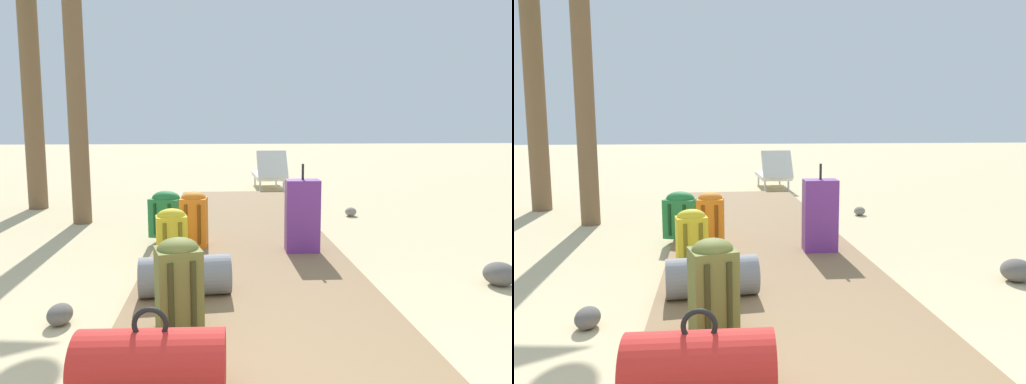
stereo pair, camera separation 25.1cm
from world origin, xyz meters
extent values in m
plane|color=#CCB789|center=(0.00, 3.07, 0.00)|extent=(60.00, 60.00, 0.00)
cube|color=olive|center=(0.00, 3.84, 0.04)|extent=(1.87, 7.67, 0.08)
cylinder|color=slate|center=(-0.52, 2.16, 0.23)|extent=(0.68, 0.35, 0.29)
torus|color=black|center=(-0.52, 2.16, 0.40)|extent=(0.17, 0.04, 0.16)
cube|color=#237538|center=(-0.86, 4.07, 0.30)|extent=(0.39, 0.33, 0.43)
ellipsoid|color=#237538|center=(-0.86, 4.07, 0.51)|extent=(0.38, 0.31, 0.17)
cylinder|color=#113A1C|center=(-0.97, 3.98, 0.30)|extent=(0.04, 0.04, 0.34)
cylinder|color=#113A1C|center=(-0.81, 3.93, 0.30)|extent=(0.04, 0.04, 0.34)
cube|color=gold|center=(-0.70, 3.01, 0.30)|extent=(0.30, 0.24, 0.43)
ellipsoid|color=gold|center=(-0.70, 3.01, 0.51)|extent=(0.29, 0.22, 0.14)
cylinder|color=#6D5E11|center=(-0.75, 2.90, 0.30)|extent=(0.04, 0.04, 0.35)
cylinder|color=#6D5E11|center=(-0.61, 2.92, 0.30)|extent=(0.04, 0.04, 0.35)
cube|color=#6B2D84|center=(0.55, 3.32, 0.44)|extent=(0.34, 0.24, 0.71)
cylinder|color=black|center=(0.55, 3.32, 0.87)|extent=(0.02, 0.02, 0.16)
cylinder|color=red|center=(-0.58, 0.80, 0.25)|extent=(0.68, 0.36, 0.33)
torus|color=black|center=(-0.58, 0.80, 0.44)|extent=(0.16, 0.03, 0.16)
cube|color=olive|center=(-0.51, 1.54, 0.34)|extent=(0.31, 0.30, 0.51)
ellipsoid|color=olive|center=(-0.51, 1.54, 0.59)|extent=(0.30, 0.28, 0.13)
cylinder|color=#333516|center=(-0.55, 1.41, 0.34)|extent=(0.04, 0.04, 0.41)
cylinder|color=#333516|center=(-0.42, 1.44, 0.34)|extent=(0.04, 0.04, 0.41)
cube|color=orange|center=(-0.53, 3.60, 0.33)|extent=(0.28, 0.26, 0.50)
ellipsoid|color=orange|center=(-0.53, 3.60, 0.58)|extent=(0.27, 0.25, 0.13)
cylinder|color=#70380C|center=(-0.60, 3.48, 0.33)|extent=(0.04, 0.04, 0.40)
cylinder|color=#70380C|center=(-0.47, 3.47, 0.33)|extent=(0.04, 0.04, 0.40)
cylinder|color=brown|center=(-3.15, 6.53, 2.19)|extent=(0.29, 0.33, 4.38)
cylinder|color=brown|center=(-2.12, 5.29, 1.99)|extent=(0.25, 0.25, 3.98)
cube|color=white|center=(0.79, 8.76, 0.26)|extent=(0.62, 1.41, 0.08)
cube|color=white|center=(0.80, 8.16, 0.54)|extent=(0.61, 0.44, 0.55)
cylinder|color=silver|center=(0.54, 9.32, 0.11)|extent=(0.04, 0.04, 0.22)
cylinder|color=silver|center=(1.02, 9.32, 0.11)|extent=(0.04, 0.04, 0.22)
cylinder|color=silver|center=(0.56, 8.20, 0.11)|extent=(0.04, 0.04, 0.22)
cylinder|color=silver|center=(1.04, 8.20, 0.11)|extent=(0.04, 0.04, 0.22)
ellipsoid|color=gray|center=(1.66, 5.49, 0.06)|extent=(0.23, 0.24, 0.13)
ellipsoid|color=#5B5651|center=(2.05, 2.40, 0.10)|extent=(0.29, 0.29, 0.19)
ellipsoid|color=#5B5651|center=(-1.33, 1.88, 0.07)|extent=(0.17, 0.22, 0.14)
camera|label=1|loc=(-0.27, -1.24, 1.32)|focal=33.36mm
camera|label=2|loc=(-0.52, -1.21, 1.32)|focal=33.36mm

